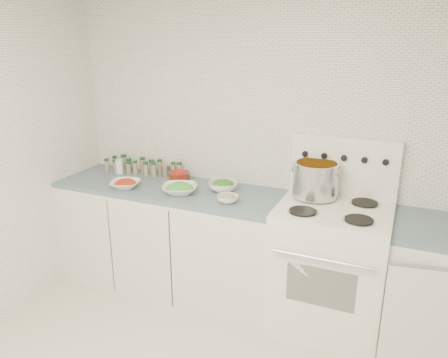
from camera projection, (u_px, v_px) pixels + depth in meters
room_walls at (189, 153)px, 1.92m from camera, size 3.54×3.04×2.52m
counter_left at (171, 238)px, 3.62m from camera, size 1.85×0.62×0.90m
stove at (330, 264)px, 3.11m from camera, size 0.76×0.70×1.36m
stock_pot at (316, 178)px, 3.11m from camera, size 0.34×0.32×0.25m
bowl_tomato at (125, 184)px, 3.44m from camera, size 0.28×0.28×0.08m
bowl_snowpea at (180, 189)px, 3.32m from camera, size 0.35×0.35×0.09m
bowl_broccoli at (223, 185)px, 3.38m from camera, size 0.26×0.26×0.09m
bowl_zucchini at (228, 198)px, 3.15m from camera, size 0.19×0.19×0.06m
bowl_pepper at (179, 176)px, 3.57m from camera, size 0.17×0.17×0.11m
salt_canister at (119, 167)px, 3.79m from camera, size 0.07×0.07×0.12m
tin_can at (166, 171)px, 3.72m from camera, size 0.08×0.08×0.10m
spice_cluster at (141, 166)px, 3.80m from camera, size 0.73×0.15×0.13m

